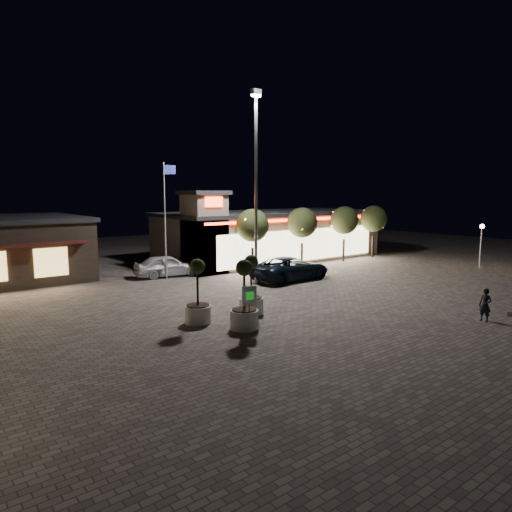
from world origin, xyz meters
TOP-DOWN VIEW (x-y plane):
  - ground at (0.00, 0.00)m, footprint 90.00×90.00m
  - retail_building at (9.51, 15.82)m, footprint 20.40×8.40m
  - floodlight_pole at (2.00, 8.00)m, footprint 0.60×0.40m
  - flagpole at (-1.90, 13.00)m, footprint 0.95×0.10m
  - lamp_post_east at (20.00, 2.00)m, footprint 0.36×0.36m
  - string_tree_a at (4.00, 11.00)m, footprint 2.42×2.42m
  - string_tree_b at (9.00, 11.00)m, footprint 2.42×2.42m
  - string_tree_c at (14.00, 11.00)m, footprint 2.42×2.42m
  - string_tree_d at (18.00, 11.00)m, footprint 2.42×2.42m
  - pickup_truck at (4.54, 7.41)m, footprint 5.89×2.84m
  - white_sedan at (-1.54, 13.78)m, footprint 4.84×2.54m
  - pedestrian at (4.89, -5.69)m, footprint 0.38×0.57m
  - dog at (6.32, -6.27)m, footprint 0.57×0.24m
  - planter_left at (-5.80, 2.28)m, footprint 1.22×1.22m
  - planter_mid at (-4.65, 0.25)m, footprint 1.26×1.26m
  - planter_right at (-2.91, 2.04)m, footprint 1.21×1.21m
  - valet_sign at (-4.68, -0.15)m, footprint 0.65×0.25m

SIDE VIEW (x-z plane):
  - ground at x=0.00m, z-range 0.00..0.00m
  - dog at x=6.32m, z-range 0.15..0.45m
  - pedestrian at x=4.89m, z-range 0.00..1.56m
  - white_sedan at x=-1.54m, z-range 0.00..1.57m
  - pickup_truck at x=4.54m, z-range 0.00..1.62m
  - planter_right at x=-2.91m, z-range -0.57..2.40m
  - planter_left at x=-5.80m, z-range -0.57..2.42m
  - planter_mid at x=-4.65m, z-range -0.59..2.51m
  - valet_sign at x=-4.68m, z-range 0.40..2.39m
  - retail_building at x=9.51m, z-range -0.84..5.26m
  - lamp_post_east at x=20.00m, z-range 0.72..4.20m
  - string_tree_a at x=4.00m, z-range 1.17..5.95m
  - string_tree_b at x=9.00m, z-range 1.17..5.95m
  - string_tree_c at x=14.00m, z-range 1.17..5.95m
  - string_tree_d at x=18.00m, z-range 1.17..5.95m
  - flagpole at x=-1.90m, z-range 0.74..8.74m
  - floodlight_pole at x=2.00m, z-range 0.83..13.21m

